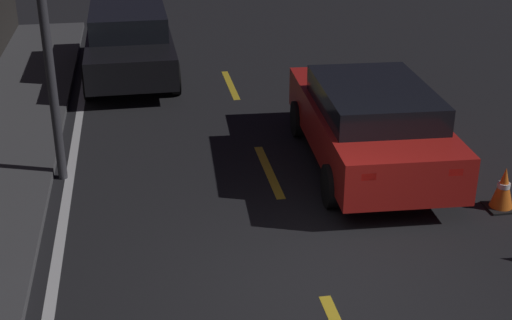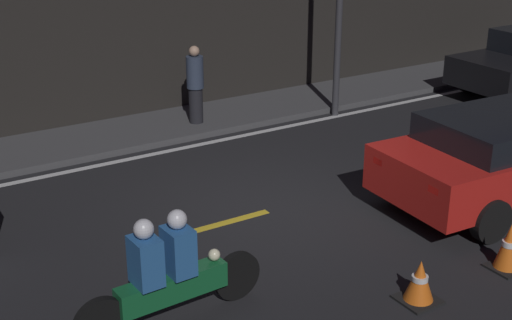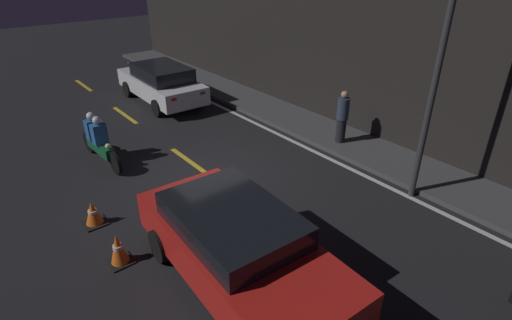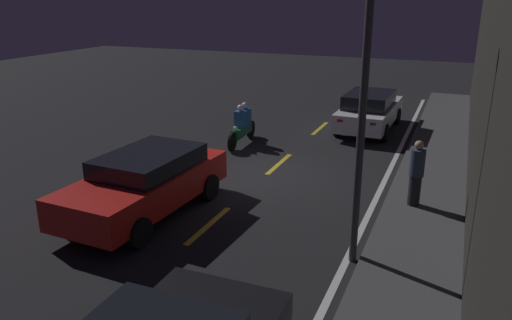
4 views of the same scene
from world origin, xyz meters
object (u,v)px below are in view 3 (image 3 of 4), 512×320
at_px(sedan_white, 161,82).
at_px(street_lamp, 440,59).
at_px(traffic_cone_near, 93,213).
at_px(traffic_cone_mid, 118,249).
at_px(pedestrian, 342,117).
at_px(motorcycle, 98,140).
at_px(taxi_red, 238,246).

distance_m(sedan_white, street_lamp, 10.16).
bearing_deg(traffic_cone_near, traffic_cone_mid, -1.67).
distance_m(traffic_cone_near, pedestrian, 7.12).
relative_size(motorcycle, traffic_cone_near, 4.33).
relative_size(pedestrian, street_lamp, 0.27).
height_order(traffic_cone_near, traffic_cone_mid, traffic_cone_mid).
bearing_deg(traffic_cone_near, taxi_red, 23.43).
relative_size(traffic_cone_near, street_lamp, 0.09).
relative_size(taxi_red, motorcycle, 1.92).
relative_size(taxi_red, street_lamp, 0.78).
height_order(traffic_cone_near, pedestrian, pedestrian).
xyz_separation_m(traffic_cone_near, pedestrian, (0.70, 7.06, 0.65)).
xyz_separation_m(traffic_cone_near, traffic_cone_mid, (1.50, -0.04, 0.05)).
relative_size(traffic_cone_mid, street_lamp, 0.11).
bearing_deg(traffic_cone_mid, motorcycle, 164.27).
xyz_separation_m(traffic_cone_mid, street_lamp, (2.10, 6.30, 2.92)).
height_order(motorcycle, traffic_cone_mid, motorcycle).
bearing_deg(pedestrian, traffic_cone_mid, -83.55).
height_order(sedan_white, pedestrian, pedestrian).
xyz_separation_m(motorcycle, traffic_cone_mid, (4.23, -1.19, -0.33)).
bearing_deg(pedestrian, street_lamp, -15.39).
bearing_deg(traffic_cone_mid, sedan_white, 147.89).
bearing_deg(motorcycle, taxi_red, -0.48).
relative_size(taxi_red, traffic_cone_near, 8.33).
height_order(taxi_red, traffic_cone_mid, taxi_red).
relative_size(sedan_white, street_lamp, 0.76).
xyz_separation_m(sedan_white, traffic_cone_near, (6.14, -4.75, -0.50)).
bearing_deg(taxi_red, street_lamp, 88.76).
xyz_separation_m(traffic_cone_mid, pedestrian, (-0.80, 7.10, 0.60)).
bearing_deg(taxi_red, pedestrian, 117.23).
xyz_separation_m(sedan_white, motorcycle, (3.41, -3.60, -0.12)).
height_order(motorcycle, traffic_cone_near, motorcycle).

